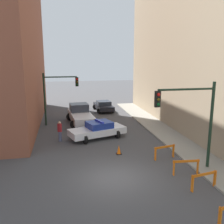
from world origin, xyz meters
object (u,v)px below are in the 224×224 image
(pedestrian_crossing, at_px, (60,131))
(traffic_cone, at_px, (119,150))
(barrier_back, at_px, (186,165))
(barrier_mid, at_px, (204,178))
(traffic_light_far, at_px, (56,91))
(police_car, at_px, (98,130))
(parked_car_near, at_px, (103,106))
(white_truck, at_px, (80,115))
(traffic_light_near, at_px, (194,113))
(barrier_corner, at_px, (165,150))

(pedestrian_crossing, height_order, traffic_cone, pedestrian_crossing)
(barrier_back, distance_m, traffic_cone, 4.94)
(barrier_mid, bearing_deg, traffic_cone, 120.30)
(traffic_light_far, relative_size, police_car, 1.03)
(traffic_light_far, height_order, parked_car_near, traffic_light_far)
(traffic_light_far, distance_m, pedestrian_crossing, 5.86)
(white_truck, bearing_deg, traffic_light_near, -70.71)
(barrier_mid, bearing_deg, police_car, 113.89)
(white_truck, distance_m, barrier_corner, 11.53)
(traffic_light_near, distance_m, barrier_mid, 3.69)
(barrier_back, bearing_deg, parked_car_near, 95.64)
(barrier_back, height_order, barrier_corner, same)
(traffic_light_near, bearing_deg, pedestrian_crossing, 137.97)
(parked_car_near, distance_m, pedestrian_crossing, 12.13)
(traffic_light_near, distance_m, parked_car_near, 18.22)
(barrier_mid, relative_size, barrier_corner, 1.00)
(barrier_mid, bearing_deg, white_truck, 109.73)
(police_car, distance_m, barrier_corner, 6.47)
(police_car, relative_size, traffic_cone, 7.68)
(traffic_light_far, xyz_separation_m, police_car, (3.45, -5.05, -2.67))
(white_truck, relative_size, parked_car_near, 1.26)
(traffic_light_near, height_order, barrier_mid, traffic_light_near)
(traffic_light_far, height_order, barrier_corner, traffic_light_far)
(police_car, xyz_separation_m, white_truck, (-1.07, 5.20, 0.18))
(parked_car_near, height_order, barrier_back, parked_car_near)
(traffic_light_near, bearing_deg, barrier_mid, -100.70)
(traffic_light_far, xyz_separation_m, traffic_cone, (4.38, -8.93, -3.08))
(traffic_light_far, bearing_deg, pedestrian_crossing, -86.63)
(traffic_light_far, distance_m, parked_car_near, 8.43)
(parked_car_near, bearing_deg, pedestrian_crossing, -120.14)
(police_car, distance_m, white_truck, 5.31)
(parked_car_near, bearing_deg, white_truck, -125.09)
(barrier_back, bearing_deg, traffic_light_far, 120.41)
(traffic_light_near, height_order, white_truck, traffic_light_near)
(police_car, relative_size, barrier_back, 3.15)
(white_truck, height_order, parked_car_near, white_truck)
(pedestrian_crossing, relative_size, traffic_cone, 2.53)
(barrier_mid, bearing_deg, barrier_back, 94.18)
(barrier_mid, bearing_deg, pedestrian_crossing, 128.51)
(police_car, bearing_deg, traffic_light_far, 16.57)
(barrier_mid, bearing_deg, traffic_light_far, 117.78)
(barrier_back, relative_size, barrier_corner, 1.01)
(barrier_corner, bearing_deg, traffic_light_near, -67.02)
(pedestrian_crossing, bearing_deg, police_car, 20.10)
(pedestrian_crossing, xyz_separation_m, barrier_back, (7.18, -7.48, -0.24))
(police_car, height_order, barrier_corner, police_car)
(pedestrian_crossing, distance_m, traffic_cone, 5.50)
(police_car, xyz_separation_m, parked_car_near, (2.23, 10.66, -0.05))
(barrier_mid, relative_size, barrier_back, 0.99)
(pedestrian_crossing, distance_m, barrier_corner, 8.55)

